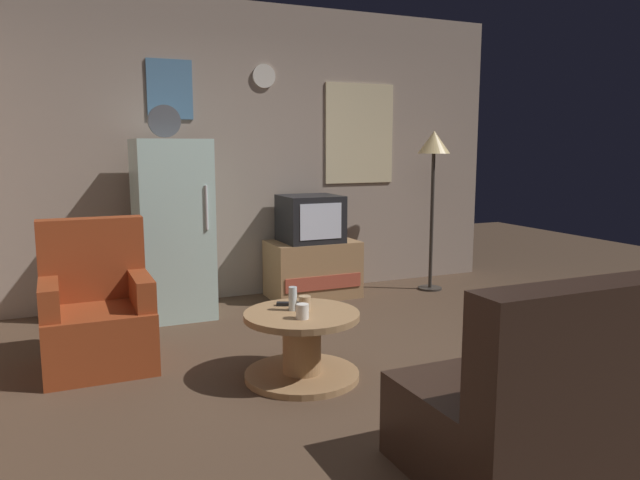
# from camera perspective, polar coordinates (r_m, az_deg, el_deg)

# --- Properties ---
(ground_plane) EXTENTS (12.00, 12.00, 0.00)m
(ground_plane) POSITION_cam_1_polar(r_m,az_deg,el_deg) (3.92, 5.37, -12.80)
(ground_plane) COLOR #4C3828
(wall_with_art) EXTENTS (5.20, 0.12, 2.76)m
(wall_with_art) POSITION_cam_1_polar(r_m,az_deg,el_deg) (5.90, -6.15, 8.22)
(wall_with_art) COLOR gray
(wall_with_art) RESTS_ON ground_plane
(fridge) EXTENTS (0.60, 0.62, 1.77)m
(fridge) POSITION_cam_1_polar(r_m,az_deg,el_deg) (5.26, -13.68, 1.07)
(fridge) COLOR silver
(fridge) RESTS_ON ground_plane
(tv_stand) EXTENTS (0.84, 0.53, 0.54)m
(tv_stand) POSITION_cam_1_polar(r_m,az_deg,el_deg) (5.84, -0.70, -2.75)
(tv_stand) COLOR #9E754C
(tv_stand) RESTS_ON ground_plane
(crt_tv) EXTENTS (0.54, 0.51, 0.44)m
(crt_tv) POSITION_cam_1_polar(r_m,az_deg,el_deg) (5.75, -0.92, 2.04)
(crt_tv) COLOR black
(crt_tv) RESTS_ON tv_stand
(standing_lamp) EXTENTS (0.32, 0.32, 1.59)m
(standing_lamp) POSITION_cam_1_polar(r_m,az_deg,el_deg) (6.12, 10.64, 7.90)
(standing_lamp) COLOR #332D28
(standing_lamp) RESTS_ON ground_plane
(coffee_table) EXTENTS (0.72, 0.72, 0.43)m
(coffee_table) POSITION_cam_1_polar(r_m,az_deg,el_deg) (3.83, -1.72, -9.88)
(coffee_table) COLOR #9E754C
(coffee_table) RESTS_ON ground_plane
(wine_glass) EXTENTS (0.05, 0.05, 0.15)m
(wine_glass) POSITION_cam_1_polar(r_m,az_deg,el_deg) (3.79, -2.57, -5.54)
(wine_glass) COLOR silver
(wine_glass) RESTS_ON coffee_table
(mug_ceramic_white) EXTENTS (0.08, 0.08, 0.09)m
(mug_ceramic_white) POSITION_cam_1_polar(r_m,az_deg,el_deg) (3.62, -1.66, -6.73)
(mug_ceramic_white) COLOR silver
(mug_ceramic_white) RESTS_ON coffee_table
(mug_ceramic_tan) EXTENTS (0.08, 0.08, 0.09)m
(mug_ceramic_tan) POSITION_cam_1_polar(r_m,az_deg,el_deg) (3.81, -1.45, -5.95)
(mug_ceramic_tan) COLOR tan
(mug_ceramic_tan) RESTS_ON coffee_table
(remote_control) EXTENTS (0.15, 0.10, 0.02)m
(remote_control) POSITION_cam_1_polar(r_m,az_deg,el_deg) (3.92, -3.00, -6.03)
(remote_control) COLOR black
(remote_control) RESTS_ON coffee_table
(armchair) EXTENTS (0.68, 0.68, 0.96)m
(armchair) POSITION_cam_1_polar(r_m,az_deg,el_deg) (4.30, -20.26, -6.62)
(armchair) COLOR maroon
(armchair) RESTS_ON ground_plane
(couch) EXTENTS (1.70, 0.80, 0.92)m
(couch) POSITION_cam_1_polar(r_m,az_deg,el_deg) (3.11, 24.44, -13.27)
(couch) COLOR black
(couch) RESTS_ON ground_plane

